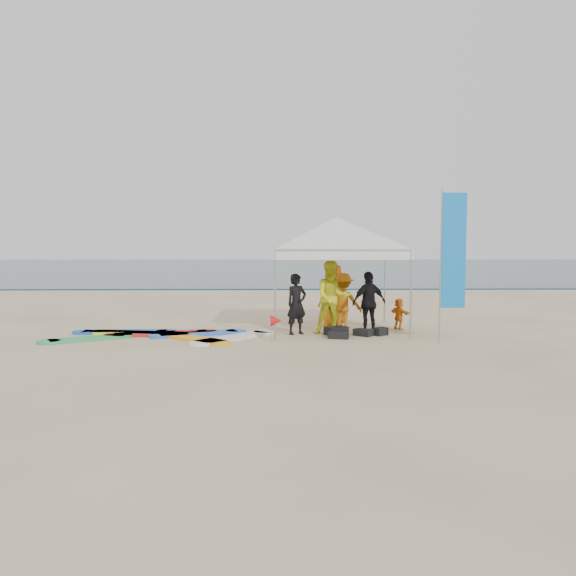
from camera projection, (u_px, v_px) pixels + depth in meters
The scene contains 14 objects.
ground at pixel (290, 350), 12.50m from camera, with size 120.00×120.00×0.00m, color beige.
ocean at pixel (279, 266), 72.34m from camera, with size 160.00×84.00×0.08m, color #0C2633.
shoreline_foam at pixel (282, 290), 30.65m from camera, with size 160.00×1.20×0.01m, color silver.
person_black_a at pixel (297, 304), 14.71m from camera, with size 0.58×0.38×1.60m, color black.
person_yellow at pixel (332, 297), 14.82m from camera, with size 0.94×0.73×1.94m, color yellow.
person_orange_a at pixel (343, 302), 15.45m from camera, with size 1.02×0.59×1.59m, color #C96C11.
person_black_b at pixel (369, 303), 14.82m from camera, with size 0.97×0.40×1.65m, color black.
person_orange_b at pixel (333, 295), 16.23m from camera, with size 0.89×0.58×1.82m, color orange.
person_seated at pixel (399, 314), 15.65m from camera, with size 0.81×0.26×0.87m, color orange.
canopy_tent at pixel (336, 217), 15.20m from camera, with size 4.71×4.71×3.56m.
feather_flag at pixel (452, 252), 13.30m from camera, with size 0.62×0.04×3.67m.
marker_pennant at pixel (276, 321), 13.65m from camera, with size 0.28×0.28×0.64m.
gear_pile at pixel (349, 332), 14.46m from camera, with size 1.70×1.07×0.22m.
surfboard_spread at pixel (164, 335), 14.39m from camera, with size 5.43×2.30×0.07m.
Camera 1 is at (-0.31, -12.37, 2.25)m, focal length 35.00 mm.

